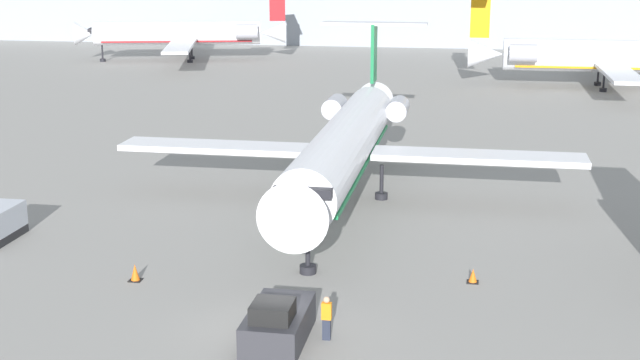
{
  "coord_description": "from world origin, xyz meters",
  "views": [
    {
      "loc": [
        7.59,
        -32.03,
        15.0
      ],
      "look_at": [
        0.0,
        10.84,
        3.8
      ],
      "focal_mm": 50.0,
      "sensor_mm": 36.0,
      "label": 1
    }
  ],
  "objects_px": {
    "traffic_cone_left": "(135,273)",
    "worker_near_tug": "(327,317)",
    "airplane_main": "(346,142)",
    "traffic_cone_right": "(473,276)",
    "pushback_tug": "(278,323)",
    "airplane_parked_far_left": "(185,33)",
    "airplane_parked_far_right": "(611,56)"
  },
  "relations": [
    {
      "from": "airplane_main",
      "to": "worker_near_tug",
      "type": "height_order",
      "value": "airplane_main"
    },
    {
      "from": "traffic_cone_left",
      "to": "traffic_cone_right",
      "type": "xyz_separation_m",
      "value": [
        15.61,
        2.53,
        -0.07
      ]
    },
    {
      "from": "pushback_tug",
      "to": "worker_near_tug",
      "type": "bearing_deg",
      "value": 13.2
    },
    {
      "from": "airplane_parked_far_right",
      "to": "traffic_cone_right",
      "type": "bearing_deg",
      "value": -102.74
    },
    {
      "from": "pushback_tug",
      "to": "airplane_parked_far_right",
      "type": "distance_m",
      "value": 75.24
    },
    {
      "from": "airplane_parked_far_right",
      "to": "airplane_parked_far_left",
      "type": "bearing_deg",
      "value": 162.94
    },
    {
      "from": "traffic_cone_right",
      "to": "airplane_parked_far_right",
      "type": "xyz_separation_m",
      "value": [
        14.47,
        64.03,
        3.34
      ]
    },
    {
      "from": "worker_near_tug",
      "to": "airplane_parked_far_right",
      "type": "distance_m",
      "value": 74.28
    },
    {
      "from": "worker_near_tug",
      "to": "airplane_parked_far_right",
      "type": "xyz_separation_m",
      "value": [
        20.15,
        71.45,
        2.7
      ]
    },
    {
      "from": "worker_near_tug",
      "to": "traffic_cone_right",
      "type": "xyz_separation_m",
      "value": [
        5.67,
        7.42,
        -0.64
      ]
    },
    {
      "from": "traffic_cone_left",
      "to": "airplane_parked_far_left",
      "type": "distance_m",
      "value": 87.31
    },
    {
      "from": "airplane_main",
      "to": "traffic_cone_right",
      "type": "xyz_separation_m",
      "value": [
        7.87,
        -12.53,
        -3.47
      ]
    },
    {
      "from": "pushback_tug",
      "to": "airplane_parked_far_right",
      "type": "height_order",
      "value": "airplane_parked_far_right"
    },
    {
      "from": "airplane_main",
      "to": "airplane_parked_far_right",
      "type": "height_order",
      "value": "airplane_parked_far_right"
    },
    {
      "from": "worker_near_tug",
      "to": "traffic_cone_left",
      "type": "xyz_separation_m",
      "value": [
        -9.94,
        4.89,
        -0.57
      ]
    },
    {
      "from": "traffic_cone_right",
      "to": "airplane_parked_far_right",
      "type": "distance_m",
      "value": 65.73
    },
    {
      "from": "airplane_parked_far_right",
      "to": "traffic_cone_left",
      "type": "bearing_deg",
      "value": -114.33
    },
    {
      "from": "airplane_main",
      "to": "worker_near_tug",
      "type": "relative_size",
      "value": 17.55
    },
    {
      "from": "pushback_tug",
      "to": "traffic_cone_right",
      "type": "xyz_separation_m",
      "value": [
        7.55,
        7.86,
        -0.44
      ]
    },
    {
      "from": "worker_near_tug",
      "to": "traffic_cone_right",
      "type": "relative_size",
      "value": 2.73
    },
    {
      "from": "pushback_tug",
      "to": "airplane_parked_far_right",
      "type": "relative_size",
      "value": 0.14
    },
    {
      "from": "airplane_parked_far_left",
      "to": "traffic_cone_left",
      "type": "bearing_deg",
      "value": -73.22
    },
    {
      "from": "pushback_tug",
      "to": "airplane_parked_far_left",
      "type": "xyz_separation_m",
      "value": [
        -33.26,
        88.85,
        3.12
      ]
    },
    {
      "from": "airplane_parked_far_left",
      "to": "airplane_parked_far_right",
      "type": "relative_size",
      "value": 1.17
    },
    {
      "from": "pushback_tug",
      "to": "worker_near_tug",
      "type": "xyz_separation_m",
      "value": [
        1.87,
        0.44,
        0.2
      ]
    },
    {
      "from": "pushback_tug",
      "to": "airplane_parked_far_right",
      "type": "bearing_deg",
      "value": 72.97
    },
    {
      "from": "airplane_parked_far_left",
      "to": "worker_near_tug",
      "type": "bearing_deg",
      "value": -68.33
    },
    {
      "from": "pushback_tug",
      "to": "traffic_cone_right",
      "type": "bearing_deg",
      "value": 46.16
    },
    {
      "from": "pushback_tug",
      "to": "airplane_parked_far_left",
      "type": "height_order",
      "value": "airplane_parked_far_left"
    },
    {
      "from": "worker_near_tug",
      "to": "traffic_cone_left",
      "type": "relative_size",
      "value": 2.25
    },
    {
      "from": "pushback_tug",
      "to": "worker_near_tug",
      "type": "distance_m",
      "value": 1.93
    },
    {
      "from": "traffic_cone_left",
      "to": "worker_near_tug",
      "type": "bearing_deg",
      "value": -26.19
    }
  ]
}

